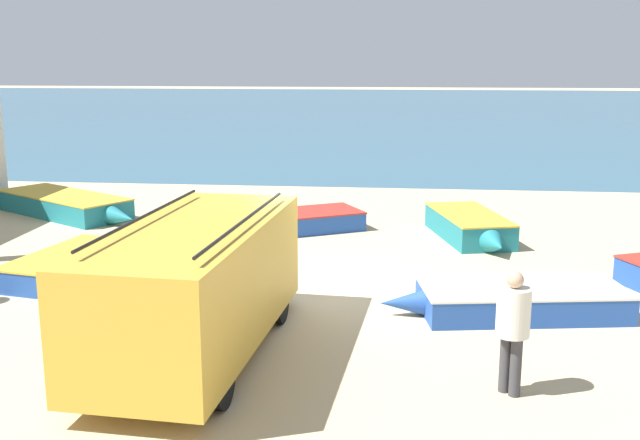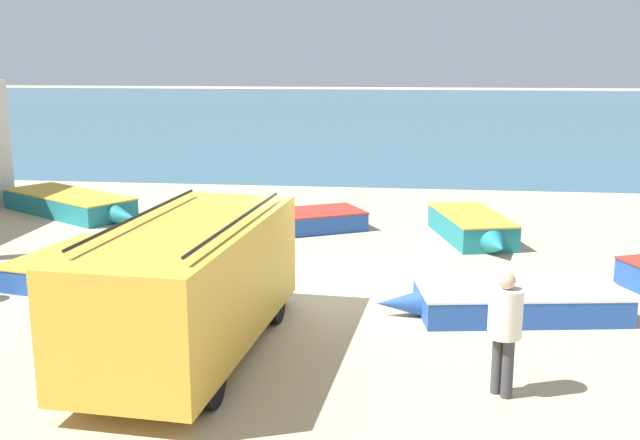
{
  "view_description": "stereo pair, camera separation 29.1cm",
  "coord_description": "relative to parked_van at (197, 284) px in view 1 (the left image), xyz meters",
  "views": [
    {
      "loc": [
        1.38,
        -13.91,
        4.51
      ],
      "look_at": [
        -0.33,
        2.01,
        1.0
      ],
      "focal_mm": 42.0,
      "sensor_mm": 36.0,
      "label": 1
    },
    {
      "loc": [
        1.67,
        -13.88,
        4.51
      ],
      "look_at": [
        -0.33,
        2.01,
        1.0
      ],
      "focal_mm": 42.0,
      "sensor_mm": 36.0,
      "label": 2
    }
  ],
  "objects": [
    {
      "name": "fisherman_1",
      "position": [
        4.57,
        -0.88,
        -0.11
      ],
      "size": [
        0.46,
        0.46,
        1.73
      ],
      "rotation": [
        0.0,
        0.0,
        3.92
      ],
      "color": "#38383D",
      "rests_on": "ground_plane"
    },
    {
      "name": "fishing_rowboat_3",
      "position": [
        -3.68,
        3.92,
        -0.89
      ],
      "size": [
        2.27,
        3.88,
        0.5
      ],
      "rotation": [
        0.0,
        0.0,
        1.38
      ],
      "color": "#234CA3",
      "rests_on": "ground_plane"
    },
    {
      "name": "sea_water",
      "position": [
        1.63,
        55.32,
        -1.14
      ],
      "size": [
        120.0,
        80.0,
        0.01
      ],
      "primitive_type": "cube",
      "color": "#33607A",
      "rests_on": "ground_plane"
    },
    {
      "name": "fishing_rowboat_4",
      "position": [
        5.13,
        2.44,
        -0.89
      ],
      "size": [
        4.45,
        2.15,
        0.51
      ],
      "rotation": [
        0.0,
        0.0,
        3.3
      ],
      "color": "#234CA3",
      "rests_on": "ground_plane"
    },
    {
      "name": "fishing_rowboat_5",
      "position": [
        -6.55,
        9.74,
        -0.84
      ],
      "size": [
        5.16,
        3.81,
        0.6
      ],
      "rotation": [
        0.0,
        0.0,
        5.72
      ],
      "color": "#1E757F",
      "rests_on": "ground_plane"
    },
    {
      "name": "fishing_rowboat_2",
      "position": [
        4.82,
        8.05,
        -0.83
      ],
      "size": [
        2.13,
        3.93,
        0.63
      ],
      "rotation": [
        0.0,
        0.0,
        4.96
      ],
      "color": "#1E757F",
      "rests_on": "ground_plane"
    },
    {
      "name": "ground_plane",
      "position": [
        1.63,
        3.32,
        -1.14
      ],
      "size": [
        200.0,
        200.0,
        0.0
      ],
      "primitive_type": "plane",
      "color": "tan"
    },
    {
      "name": "parked_van",
      "position": [
        0.0,
        0.0,
        0.0
      ],
      "size": [
        2.39,
        5.52,
        2.19
      ],
      "rotation": [
        0.0,
        0.0,
        1.5
      ],
      "color": "gold",
      "rests_on": "ground_plane"
    },
    {
      "name": "fishing_rowboat_0",
      "position": [
        -0.34,
        8.13,
        -0.89
      ],
      "size": [
        5.41,
        3.59,
        0.5
      ],
      "rotation": [
        0.0,
        0.0,
        3.64
      ],
      "color": "#234CA3",
      "rests_on": "ground_plane"
    }
  ]
}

